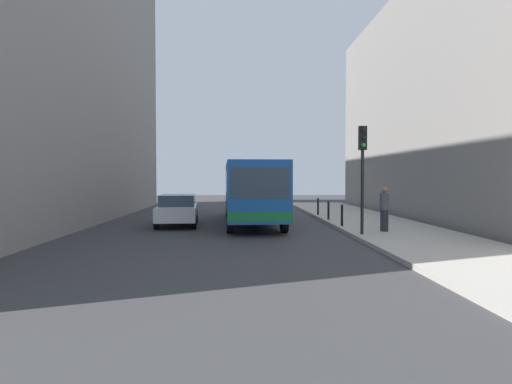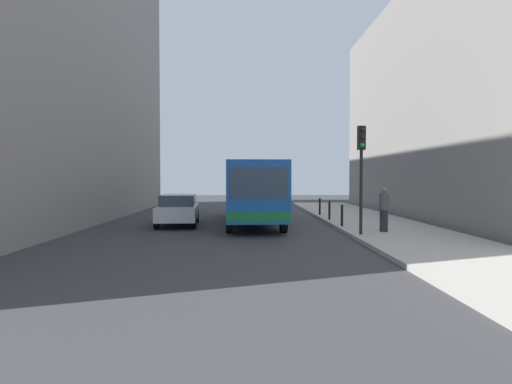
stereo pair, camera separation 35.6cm
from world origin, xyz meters
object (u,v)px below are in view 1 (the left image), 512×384
object	(u,v)px
bollard_near	(342,215)
bollard_far	(318,206)
bus	(251,189)
pedestrian_near_signal	(384,209)
traffic_light	(363,159)
bollard_mid	(328,210)
car_beside_bus	(178,209)

from	to	relation	value
bollard_near	bollard_far	xyz separation A→B (m)	(0.00, 6.12, 0.00)
bus	bollard_near	distance (m)	5.02
bollard_far	pedestrian_near_signal	xyz separation A→B (m)	(1.24, -8.18, 0.41)
traffic_light	pedestrian_near_signal	size ratio (longest dim) A/B	2.31
bus	traffic_light	distance (m)	7.22
bollard_near	pedestrian_near_signal	size ratio (longest dim) A/B	0.54
bus	bollard_far	world-z (taller)	bus
bollard_near	pedestrian_near_signal	world-z (taller)	pedestrian_near_signal
bollard_near	traffic_light	bearing A→B (deg)	-88.05
bus	bollard_far	size ratio (longest dim) A/B	11.68
bollard_near	bollard_mid	bearing A→B (deg)	90.00
traffic_light	bus	bearing A→B (deg)	124.72
car_beside_bus	bollard_near	bearing A→B (deg)	162.22
bollard_far	pedestrian_near_signal	distance (m)	8.28
traffic_light	bollard_mid	world-z (taller)	traffic_light
bollard_near	bus	bearing A→B (deg)	143.74
traffic_light	bollard_far	distance (m)	9.37
bollard_mid	bollard_far	world-z (taller)	same
car_beside_bus	pedestrian_near_signal	distance (m)	9.59
car_beside_bus	traffic_light	xyz separation A→B (m)	(7.61, -4.82, 2.22)
bollard_far	pedestrian_near_signal	bearing A→B (deg)	-81.38
bollard_near	bollard_far	distance (m)	6.12
car_beside_bus	traffic_light	size ratio (longest dim) A/B	1.10
bollard_mid	bollard_far	xyz separation A→B (m)	(0.00, 3.06, 0.00)
bollard_near	bollard_far	world-z (taller)	same
bollard_mid	pedestrian_near_signal	bearing A→B (deg)	-76.39
bollard_mid	bollard_far	size ratio (longest dim) A/B	1.00
pedestrian_near_signal	bollard_near	bearing A→B (deg)	-117.98
bus	bollard_mid	size ratio (longest dim) A/B	11.68
bus	car_beside_bus	bearing A→B (deg)	14.13
car_beside_bus	pedestrian_near_signal	size ratio (longest dim) A/B	2.54
bollard_near	bollard_mid	size ratio (longest dim) A/B	1.00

